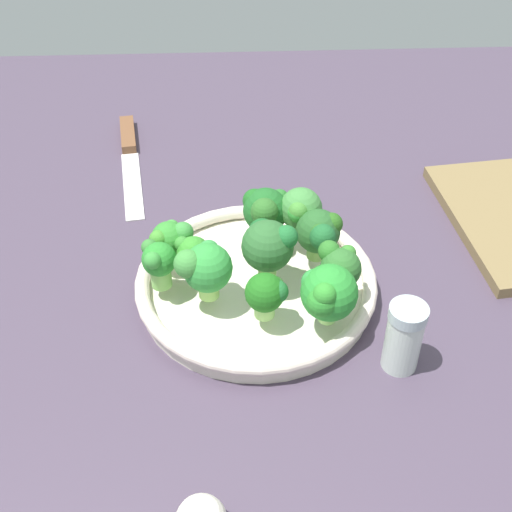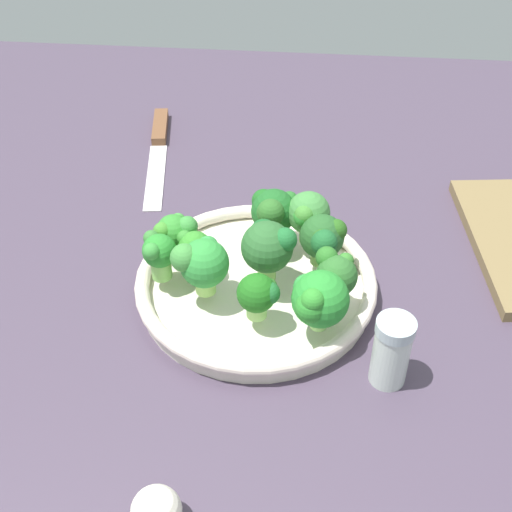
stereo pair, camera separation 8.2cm
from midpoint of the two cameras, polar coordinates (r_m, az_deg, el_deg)
The scene contains 16 objects.
ground_plane at distance 89.39cm, azimuth 1.81°, elevation -2.33°, with size 130.00×130.00×2.50cm, color #463A4C.
bowl at distance 85.10cm, azimuth 2.76°, elevation -2.44°, with size 29.14×29.14×3.18cm.
broccoli_floret_0 at distance 82.89cm, azimuth -2.25°, elevation 0.49°, with size 4.12×4.25×5.22cm.
broccoli_floret_1 at distance 80.77cm, azimuth 4.00°, elevation 0.75°, with size 6.52×6.49×7.81cm.
broccoli_floret_2 at distance 83.50cm, azimuth 8.28°, elevation 1.26°, with size 6.42×5.60×6.62cm.
broccoli_floret_3 at distance 86.47cm, azimuth 6.93°, elevation 3.26°, with size 5.64×5.35×7.08cm.
broccoli_floret_4 at distance 78.78cm, azimuth 9.46°, elevation -1.63°, with size 5.15×4.81×6.80cm.
broccoli_floret_5 at distance 84.86cm, azimuth -3.87°, elevation 1.84°, with size 4.80×5.24×5.59cm.
broccoli_floret_6 at distance 81.65cm, azimuth -5.08°, elevation 0.14°, with size 4.53×4.07×6.00cm.
broccoli_floret_7 at distance 79.08cm, azimuth -1.46°, elevation -0.68°, with size 6.09×6.55×7.13cm.
broccoli_floret_8 at distance 75.63cm, azimuth 8.14°, elevation -3.66°, with size 6.67×6.31×7.25cm.
broccoli_floret_9 at distance 87.22cm, azimuth 4.08°, elevation 3.55°, with size 6.60×5.82×6.90cm.
broccoli_floret_10 at distance 76.99cm, azimuth 3.31°, elevation -3.23°, with size 4.44×4.83×5.64cm.
knife at distance 112.92cm, azimuth -5.83°, elevation 8.96°, with size 26.68×5.99×1.50cm.
garlic_bulb at distance 66.10cm, azimuth -4.36°, elevation -20.10°, with size 4.61×4.61×4.61cm, color white.
pepper_shaker at distance 76.13cm, azimuth 14.00°, elevation -7.63°, with size 4.16×4.16×8.69cm.
Camera 2 is at (64.90, 7.03, 60.06)cm, focal length 49.39 mm.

